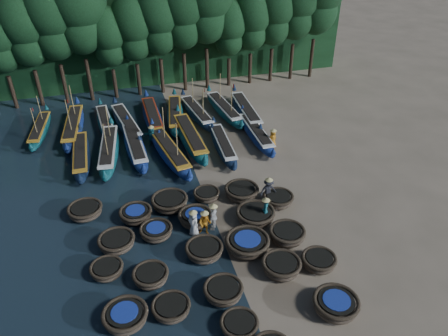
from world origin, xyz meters
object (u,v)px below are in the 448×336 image
object	(u,v)px
long_boat_2	(81,155)
fisherman_4	(213,216)
coracle_23	(207,194)
long_boat_4	(135,146)
coracle_18	(255,215)
coracle_24	(242,192)
coracle_2	(239,325)
coracle_8	(281,266)
coracle_19	(278,199)
coracle_20	(85,211)
coracle_6	(171,308)
coracle_14	(287,234)
long_boat_13	(153,117)
long_boat_11	(105,122)
coracle_22	(170,202)
coracle_4	(336,304)
fisherman_0	(193,223)
long_boat_17	(246,111)
coracle_5	(125,316)
coracle_21	(136,214)
coracle_12	(204,250)
fisherman_5	(152,135)
long_boat_6	(190,137)
long_boat_12	(126,123)
long_boat_14	(175,115)
fisherman_2	(205,222)
long_boat_8	(256,133)
fisherman_3	(268,190)
coracle_10	(107,269)
long_boat_7	(223,145)
coracle_15	(117,242)
long_boat_9	(40,130)
coracle_17	(195,218)
coracle_7	(223,291)
long_boat_10	(73,127)
long_boat_5	(169,152)
long_boat_16	(224,109)

from	to	relation	value
long_boat_2	fisherman_4	xyz separation A→B (m)	(7.66, -10.19, 0.40)
coracle_23	long_boat_4	size ratio (longest dim) A/B	0.25
coracle_18	coracle_24	bearing A→B (deg)	91.54
coracle_2	coracle_8	xyz separation A→B (m)	(3.26, 2.90, 0.08)
coracle_19	coracle_20	distance (m)	12.31
coracle_6	coracle_14	xyz separation A→B (m)	(7.41, 3.30, 0.11)
long_boat_13	coracle_6	bearing A→B (deg)	-95.50
coracle_8	long_boat_11	size ratio (longest dim) A/B	0.34
coracle_22	long_boat_13	distance (m)	12.43
coracle_4	coracle_8	bearing A→B (deg)	117.14
coracle_20	fisherman_0	world-z (taller)	fisherman_0
coracle_14	fisherman_4	size ratio (longest dim) A/B	1.16
long_boat_11	long_boat_17	distance (m)	12.29
coracle_5	coracle_21	xyz separation A→B (m)	(1.30, 7.56, 0.00)
coracle_19	coracle_14	bearing A→B (deg)	-103.31
coracle_12	fisherman_5	xyz separation A→B (m)	(-1.08, 13.34, 0.43)
long_boat_6	long_boat_13	bearing A→B (deg)	114.86
coracle_8	long_boat_12	world-z (taller)	long_boat_12
coracle_24	long_boat_14	distance (m)	12.67
coracle_5	coracle_6	bearing A→B (deg)	-0.87
coracle_2	fisherman_2	size ratio (longest dim) A/B	1.05
coracle_14	long_boat_12	bearing A→B (deg)	114.88
long_boat_8	fisherman_5	xyz separation A→B (m)	(-8.33, 1.38, 0.32)
fisherman_3	long_boat_2	bearing A→B (deg)	140.26
coracle_10	long_boat_11	world-z (taller)	long_boat_11
coracle_21	coracle_22	xyz separation A→B (m)	(2.23, 0.64, 0.02)
long_boat_7	fisherman_5	distance (m)	5.76
coracle_15	long_boat_9	world-z (taller)	long_boat_9
coracle_17	coracle_19	distance (m)	5.64
long_boat_2	fisherman_0	distance (m)	12.21
coracle_21	long_boat_8	world-z (taller)	long_boat_8
coracle_10	coracle_17	distance (m)	6.16
long_boat_4	fisherman_2	bearing A→B (deg)	-77.35
coracle_5	long_boat_12	distance (m)	20.05
coracle_7	long_boat_13	size ratio (longest dim) A/B	0.28
long_boat_14	long_boat_7	bearing A→B (deg)	-57.64
long_boat_11	fisherman_4	xyz separation A→B (m)	(5.61, -15.26, 0.44)
coracle_24	long_boat_10	distance (m)	16.48
coracle_23	long_boat_13	size ratio (longest dim) A/B	0.24
long_boat_5	long_boat_11	world-z (taller)	long_boat_5
coracle_6	long_boat_2	xyz separation A→B (m)	(-4.11, 15.68, 0.17)
coracle_17	fisherman_5	size ratio (longest dim) A/B	1.16
fisherman_2	fisherman_3	size ratio (longest dim) A/B	0.90
coracle_21	long_boat_13	size ratio (longest dim) A/B	0.24
coracle_17	coracle_21	distance (m)	3.73
coracle_2	long_boat_17	world-z (taller)	long_boat_17
coracle_22	long_boat_16	bearing A→B (deg)	59.92
coracle_6	coracle_21	bearing A→B (deg)	96.65
coracle_23	long_boat_4	xyz separation A→B (m)	(-3.91, 7.36, 0.20)
coracle_23	long_boat_8	bearing A→B (deg)	49.36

